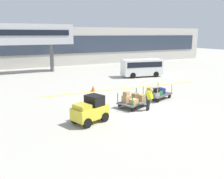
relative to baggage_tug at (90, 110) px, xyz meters
name	(u,v)px	position (x,y,z in m)	size (l,w,h in m)	color
ground_plane	(140,110)	(3.87, 0.57, -0.75)	(120.00, 120.00, 0.00)	#B2ADA0
apron_lead_line	(125,88)	(6.30, 6.84, -0.75)	(16.37, 0.20, 0.01)	yellow
terminal_building	(50,47)	(3.87, 26.55, 2.32)	(61.29, 2.51, 6.14)	#BCB7AD
jet_bridge	(9,35)	(-2.41, 20.57, 4.20)	(14.59, 3.00, 6.31)	#B7B7BC
baggage_tug	(90,110)	(0.00, 0.00, 0.00)	(2.35, 1.81, 1.58)	gold
baggage_cart_lead	(133,100)	(3.84, 1.44, -0.23)	(3.07, 2.10, 1.17)	#4C4C4F
baggage_cart_middle	(157,93)	(6.64, 2.44, -0.24)	(3.07, 2.10, 1.10)	#4C4C4F
baggage_handler	(149,98)	(4.35, 0.28, 0.11)	(0.56, 0.57, 1.56)	black
shuttle_van	(142,66)	(11.37, 11.64, 0.48)	(5.06, 2.72, 2.10)	white
safety_cone_near	(93,88)	(3.15, 7.18, -0.48)	(0.36, 0.36, 0.55)	#EA590F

